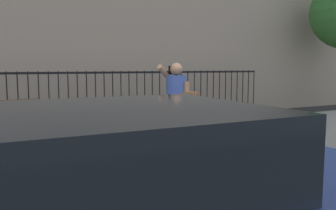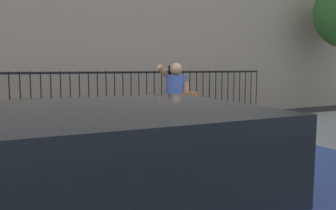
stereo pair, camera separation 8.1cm
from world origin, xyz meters
name	(u,v)px [view 2 (the right image)]	position (x,y,z in m)	size (l,w,h in m)	color
ground_plane	(207,194)	(0.00, 0.00, 0.00)	(60.00, 60.00, 0.00)	#28282B
sidewalk	(144,152)	(0.00, 2.20, 0.07)	(28.00, 4.40, 0.15)	gray
iron_fence	(93,91)	(0.00, 5.90, 1.02)	(12.03, 0.04, 1.60)	black
pedestrian_on_phone	(177,103)	(0.25, 1.31, 1.09)	(0.61, 0.72, 1.63)	#936B4C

